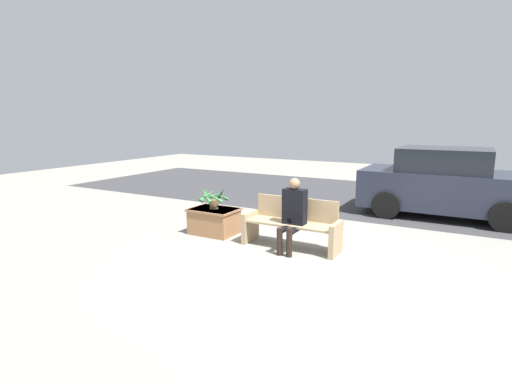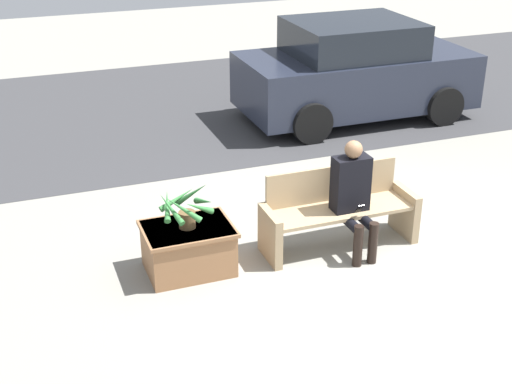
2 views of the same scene
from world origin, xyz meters
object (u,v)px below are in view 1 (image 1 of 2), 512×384
at_px(bench, 292,224).
at_px(person_seated, 293,212).
at_px(parked_car, 446,184).
at_px(planter_box, 214,220).
at_px(potted_plant, 213,198).

height_order(bench, person_seated, person_seated).
xyz_separation_m(bench, parked_car, (2.24, 3.93, 0.37)).
relative_size(planter_box, potted_plant, 1.67).
distance_m(person_seated, planter_box, 1.89).
bearing_deg(potted_plant, parked_car, 44.33).
distance_m(bench, planter_box, 1.75).
relative_size(bench, planter_box, 1.88).
xyz_separation_m(bench, potted_plant, (-1.76, 0.03, 0.32)).
xyz_separation_m(potted_plant, parked_car, (4.00, 3.90, 0.06)).
height_order(person_seated, potted_plant, person_seated).
bearing_deg(planter_box, potted_plant, 166.88).
distance_m(bench, person_seated, 0.35).
bearing_deg(parked_car, person_seated, -117.64).
height_order(bench, parked_car, parked_car).
height_order(bench, planter_box, bench).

